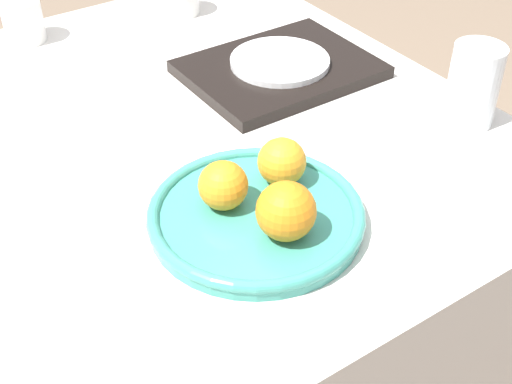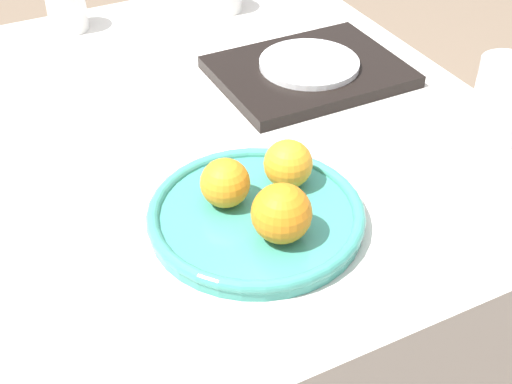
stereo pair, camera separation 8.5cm
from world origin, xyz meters
The scene contains 9 objects.
table centered at (0.00, 0.00, 0.38)m, with size 1.21×0.95×0.77m.
fruit_platter centered at (0.15, -0.24, 0.78)m, with size 0.27×0.27×0.03m.
orange_0 centered at (0.15, -0.30, 0.82)m, with size 0.07×0.07×0.07m.
orange_1 centered at (0.21, -0.21, 0.82)m, with size 0.06×0.06×0.06m.
orange_2 centered at (0.12, -0.21, 0.82)m, with size 0.06×0.06×0.06m.
water_glass centered at (0.54, -0.23, 0.83)m, with size 0.07×0.07×0.12m.
serving_tray centered at (0.39, 0.05, 0.78)m, with size 0.30×0.23×0.02m.
side_plate centered at (0.39, 0.05, 0.79)m, with size 0.16×0.16×0.01m.
cup_0 centered at (0.09, 0.40, 0.81)m, with size 0.07×0.07×0.08m.
Camera 2 is at (-0.16, -0.84, 1.34)m, focal length 50.00 mm.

